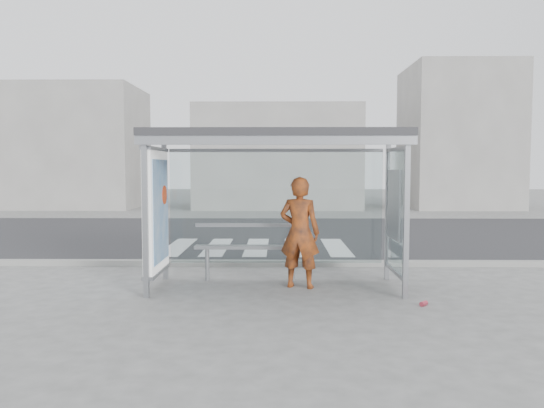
# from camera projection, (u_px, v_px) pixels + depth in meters

# --- Properties ---
(ground) EXTENTS (80.00, 80.00, 0.00)m
(ground) POSITION_uv_depth(u_px,v_px,m) (276.00, 288.00, 8.89)
(ground) COLOR #60605E
(ground) RESTS_ON ground
(road) EXTENTS (30.00, 10.00, 0.01)m
(road) POSITION_uv_depth(u_px,v_px,m) (277.00, 235.00, 15.87)
(road) COLOR #262628
(road) RESTS_ON ground
(curb) EXTENTS (30.00, 0.18, 0.12)m
(curb) POSITION_uv_depth(u_px,v_px,m) (276.00, 263.00, 10.83)
(curb) COLOR gray
(curb) RESTS_ON ground
(crosswalk) EXTENTS (4.55, 3.00, 0.00)m
(crosswalk) POSITION_uv_depth(u_px,v_px,m) (257.00, 247.00, 13.38)
(crosswalk) COLOR silver
(crosswalk) RESTS_ON ground
(bus_shelter) EXTENTS (4.25, 1.65, 2.62)m
(bus_shelter) POSITION_uv_depth(u_px,v_px,m) (253.00, 170.00, 8.82)
(bus_shelter) COLOR gray
(bus_shelter) RESTS_ON ground
(building_left) EXTENTS (6.00, 5.00, 6.00)m
(building_left) POSITION_uv_depth(u_px,v_px,m) (80.00, 148.00, 26.76)
(building_left) COLOR gray
(building_left) RESTS_ON ground
(building_center) EXTENTS (8.00, 5.00, 5.00)m
(building_center) POSITION_uv_depth(u_px,v_px,m) (278.00, 158.00, 26.67)
(building_center) COLOR gray
(building_center) RESTS_ON ground
(building_right) EXTENTS (5.00, 5.00, 7.00)m
(building_right) POSITION_uv_depth(u_px,v_px,m) (457.00, 137.00, 26.49)
(building_right) COLOR gray
(building_right) RESTS_ON ground
(person) EXTENTS (0.78, 0.61, 1.87)m
(person) POSITION_uv_depth(u_px,v_px,m) (300.00, 232.00, 8.86)
(person) COLOR #C85112
(person) RESTS_ON ground
(bench) EXTENTS (1.97, 0.24, 1.02)m
(bench) POSITION_uv_depth(u_px,v_px,m) (250.00, 247.00, 9.43)
(bench) COLOR slate
(bench) RESTS_ON ground
(soda_can) EXTENTS (0.14, 0.14, 0.07)m
(soda_can) POSITION_uv_depth(u_px,v_px,m) (424.00, 303.00, 7.73)
(soda_can) COLOR #D33E52
(soda_can) RESTS_ON ground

